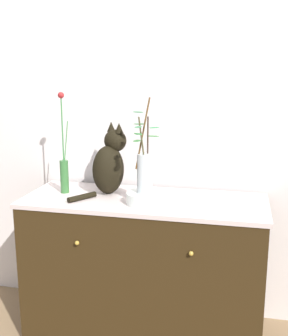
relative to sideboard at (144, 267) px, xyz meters
The scene contains 7 objects.
ground_plane 0.42m from the sideboard, 90.00° to the left, with size 6.00×6.00×0.00m, color #846949.
wall_back 0.94m from the sideboard, 90.00° to the left, with size 4.40×0.08×2.60m, color silver.
sideboard is the anchor object (origin of this frame).
cat_sitting 0.64m from the sideboard, 162.92° to the left, with size 0.29×0.37×0.42m.
vase_slim_green 0.75m from the sideboard, behind, with size 0.06×0.05×0.59m.
bowl_porcelain 0.46m from the sideboard, 75.24° to the right, with size 0.20×0.20×0.06m, color white.
vase_glass_clear 0.62m from the sideboard, 75.73° to the right, with size 0.17×0.17×0.51m.
Camera 1 is at (0.51, -2.26, 1.55)m, focal length 45.51 mm.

